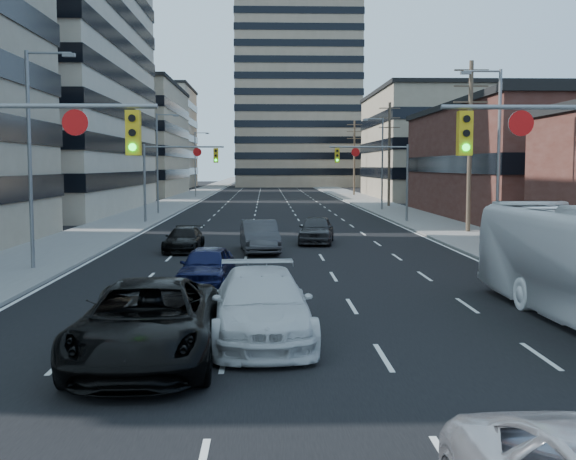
% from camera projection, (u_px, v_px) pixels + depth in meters
% --- Properties ---
extents(road_surface, '(18.00, 300.00, 0.02)m').
position_uv_depth(road_surface, '(270.00, 189.00, 139.72)').
color(road_surface, black).
rests_on(road_surface, ground).
extents(sidewalk_left, '(5.00, 300.00, 0.15)m').
position_uv_depth(sidewalk_left, '(210.00, 188.00, 139.36)').
color(sidewalk_left, slate).
rests_on(sidewalk_left, ground).
extents(sidewalk_right, '(5.00, 300.00, 0.15)m').
position_uv_depth(sidewalk_right, '(329.00, 188.00, 140.08)').
color(sidewalk_right, slate).
rests_on(sidewalk_right, ground).
extents(office_left_far, '(20.00, 30.00, 16.00)m').
position_uv_depth(office_left_far, '(111.00, 142.00, 108.40)').
color(office_left_far, gray).
rests_on(office_left_far, ground).
extents(storefront_right_mid, '(20.00, 30.00, 9.00)m').
position_uv_depth(storefront_right_mid, '(562.00, 164.00, 60.43)').
color(storefront_right_mid, '#472119').
rests_on(storefront_right_mid, ground).
extents(office_right_far, '(22.00, 28.00, 14.00)m').
position_uv_depth(office_right_far, '(455.00, 147.00, 98.07)').
color(office_right_far, gray).
rests_on(office_right_far, ground).
extents(apartment_tower, '(26.00, 26.00, 58.00)m').
position_uv_depth(apartment_tower, '(296.00, 53.00, 157.27)').
color(apartment_tower, gray).
rests_on(apartment_tower, ground).
extents(bg_block_left, '(24.00, 24.00, 20.00)m').
position_uv_depth(bg_block_left, '(133.00, 139.00, 147.92)').
color(bg_block_left, '#ADA089').
rests_on(bg_block_left, ground).
extents(bg_block_right, '(22.00, 22.00, 12.00)m').
position_uv_depth(bg_block_right, '(434.00, 158.00, 140.20)').
color(bg_block_right, gray).
rests_on(bg_block_right, ground).
extents(signal_far_left, '(6.09, 0.33, 6.00)m').
position_uv_depth(signal_far_left, '(175.00, 167.00, 54.47)').
color(signal_far_left, slate).
rests_on(signal_far_left, ground).
extents(signal_far_right, '(6.09, 0.33, 6.00)m').
position_uv_depth(signal_far_right, '(377.00, 167.00, 54.95)').
color(signal_far_right, slate).
rests_on(signal_far_right, ground).
extents(utility_pole_block, '(2.20, 0.28, 11.00)m').
position_uv_depth(utility_pole_block, '(470.00, 144.00, 46.01)').
color(utility_pole_block, '#4C3D2D').
rests_on(utility_pole_block, ground).
extents(utility_pole_midblock, '(2.20, 0.28, 11.00)m').
position_uv_depth(utility_pole_midblock, '(389.00, 153.00, 75.88)').
color(utility_pole_midblock, '#4C3D2D').
rests_on(utility_pole_midblock, ground).
extents(utility_pole_distant, '(2.20, 0.28, 11.00)m').
position_uv_depth(utility_pole_distant, '(354.00, 156.00, 105.75)').
color(utility_pole_distant, '#4C3D2D').
rests_on(utility_pole_distant, ground).
extents(streetlight_left_near, '(2.03, 0.22, 9.00)m').
position_uv_depth(streetlight_left_near, '(33.00, 149.00, 29.44)').
color(streetlight_left_near, slate).
rests_on(streetlight_left_near, ground).
extents(streetlight_left_mid, '(2.03, 0.22, 9.00)m').
position_uv_depth(streetlight_left_mid, '(159.00, 158.00, 64.28)').
color(streetlight_left_mid, slate).
rests_on(streetlight_left_mid, ground).
extents(streetlight_left_far, '(2.03, 0.22, 9.00)m').
position_uv_depth(streetlight_left_far, '(196.00, 161.00, 99.13)').
color(streetlight_left_far, slate).
rests_on(streetlight_left_far, ground).
extents(streetlight_right_near, '(2.03, 0.22, 9.00)m').
position_uv_depth(streetlight_right_near, '(495.00, 151.00, 35.06)').
color(streetlight_right_near, slate).
rests_on(streetlight_right_near, ground).
extents(streetlight_right_far, '(2.03, 0.22, 9.00)m').
position_uv_depth(streetlight_right_far, '(381.00, 159.00, 69.91)').
color(streetlight_right_far, slate).
rests_on(streetlight_right_far, ground).
extents(black_pickup, '(3.13, 6.52, 1.79)m').
position_uv_depth(black_pickup, '(147.00, 323.00, 15.88)').
color(black_pickup, black).
rests_on(black_pickup, ground).
extents(white_van, '(2.72, 6.09, 1.73)m').
position_uv_depth(white_van, '(262.00, 306.00, 17.97)').
color(white_van, silver).
rests_on(white_van, ground).
extents(sedan_blue, '(2.09, 4.44, 1.47)m').
position_uv_depth(sedan_blue, '(207.00, 266.00, 25.98)').
color(sedan_blue, '#0D1137').
rests_on(sedan_blue, ground).
extents(sedan_grey_center, '(2.17, 5.06, 1.62)m').
position_uv_depth(sedan_grey_center, '(259.00, 237.00, 36.22)').
color(sedan_grey_center, '#353538').
rests_on(sedan_grey_center, ground).
extents(sedan_black_far, '(1.93, 4.34, 1.24)m').
position_uv_depth(sedan_black_far, '(184.00, 240.00, 36.61)').
color(sedan_black_far, black).
rests_on(sedan_black_far, ground).
extents(sedan_grey_right, '(2.43, 4.81, 1.57)m').
position_uv_depth(sedan_grey_right, '(316.00, 230.00, 40.50)').
color(sedan_grey_right, '#313133').
rests_on(sedan_grey_right, ground).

